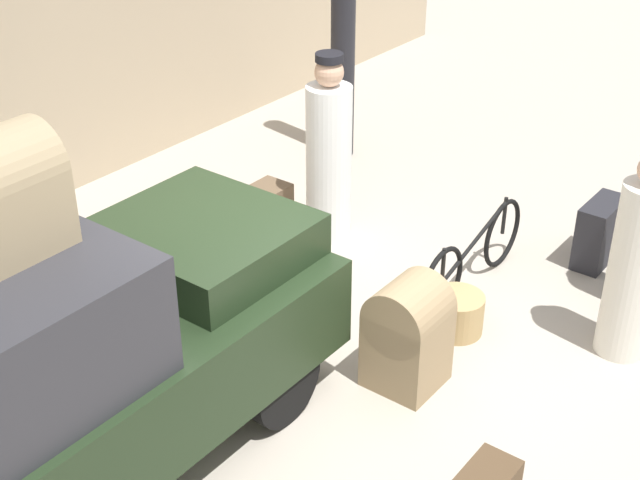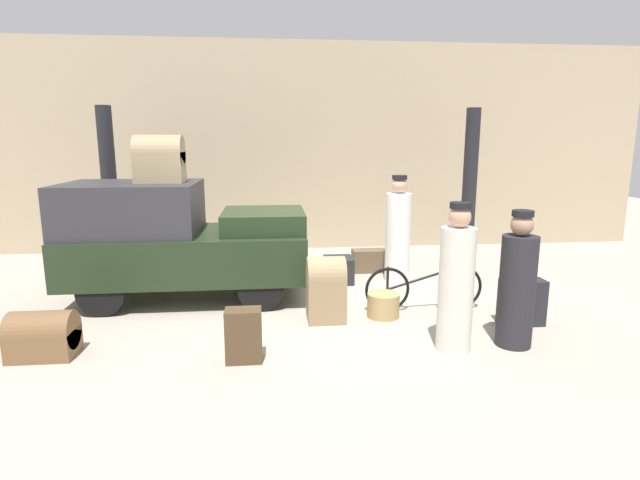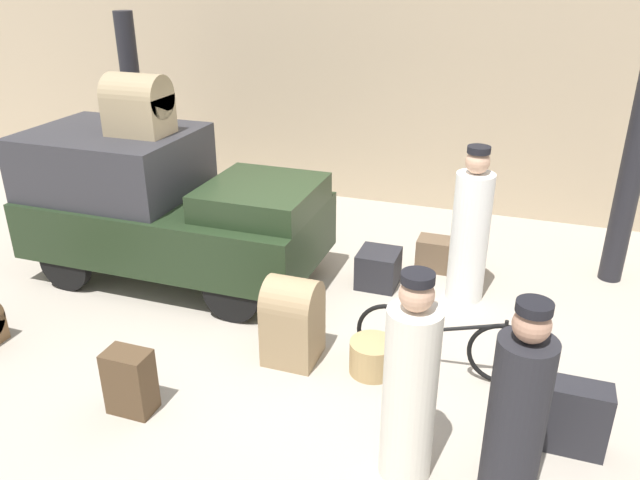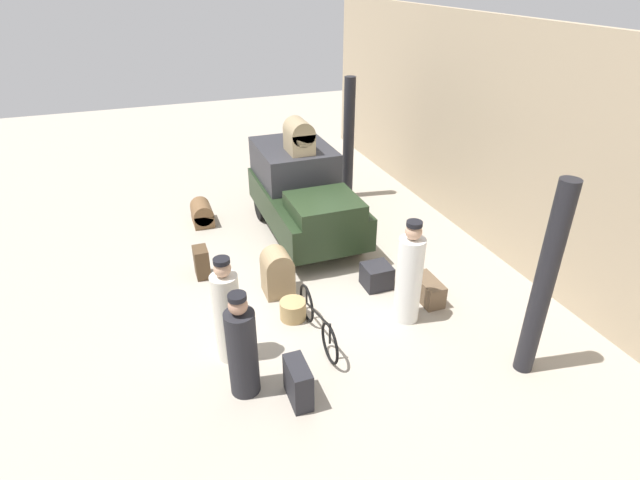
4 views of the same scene
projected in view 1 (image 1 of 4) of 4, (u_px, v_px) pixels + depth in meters
The scene contains 11 objects.
ground_plane at pixel (325, 363), 6.95m from camera, with size 30.00×30.00×0.00m, color #A89E8E.
canopy_pillar_right at pixel (343, 26), 9.72m from camera, with size 0.27×0.27×3.02m.
truck at pixel (53, 359), 5.44m from camera, with size 3.56×1.70×1.80m.
bicycle at pixel (474, 256), 7.73m from camera, with size 1.72×0.04×0.69m.
wicker_basket at pixel (456, 313), 7.26m from camera, with size 0.45×0.45×0.33m.
conductor_in_dark_uniform at pixel (329, 157), 8.33m from camera, with size 0.43×0.43×1.84m.
porter_lifting_near_truck at pixel (636, 264), 6.72m from camera, with size 0.40×0.40×1.74m.
trunk_umber_medium at pixel (262, 260), 7.89m from camera, with size 0.48×0.50×0.44m.
trunk_wicker_pale at pixel (258, 211), 8.74m from camera, with size 0.71×0.34×0.42m.
suitcase_small_leather at pixel (408, 332), 6.54m from camera, with size 0.51×0.52×0.88m.
trunk_large_brown at pixel (599, 232), 8.16m from camera, with size 0.58×0.27×0.61m.
Camera 1 is at (-4.45, -3.36, 4.27)m, focal length 50.00 mm.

